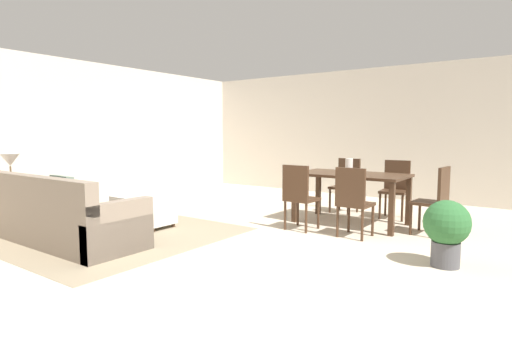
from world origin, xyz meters
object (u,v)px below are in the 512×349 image
Objects in this scene: dining_table at (351,180)px; ottoman_table at (143,209)px; side_table at (12,198)px; dining_chair_far_left at (346,182)px; couch at (63,219)px; potted_plant at (447,228)px; vase_centerpiece at (349,166)px; dining_chair_near_left at (299,194)px; table_lamp at (10,162)px; dining_chair_near_right at (353,198)px; dining_chair_far_right at (395,186)px; dining_chair_head_east at (436,197)px.

ottoman_table is at bearing -141.66° from dining_table.
dining_chair_far_left reaches higher than side_table.
couch is 3.26× the size of potted_plant.
potted_plant is (1.61, -1.28, -0.47)m from vase_centerpiece.
side_table is at bearing 178.32° from couch.
dining_chair_near_left is 0.95m from vase_centerpiece.
dining_chair_far_left is at bearing 54.14° from ottoman_table.
dining_chair_far_left reaches higher than couch.
ottoman_table is (0.04, 1.20, -0.05)m from couch.
ottoman_table is 1.83× the size of table_lamp.
table_lamp reaches higher than dining_chair_near_right.
ottoman_table is at bearing 38.40° from side_table.
dining_chair_far_right is 1.04m from vase_centerpiece.
couch is 1.40× the size of dining_table.
vase_centerpiece is at bearing 141.52° from potted_plant.
dining_table is at bearing 51.66° from couch.
potted_plant is (1.59, -1.32, -0.27)m from dining_table.
table_lamp is 5.76m from potted_plant.
couch is 1.42m from side_table.
vase_centerpiece is at bearing -109.14° from dining_table.
side_table is at bearing -147.13° from dining_chair_near_left.
dining_chair_far_left is (2.02, 3.94, 0.22)m from couch.
ottoman_table is 3.40m from dining_chair_far_left.
side_table is 0.34× the size of dining_table.
ottoman_table is 3.01m from dining_chair_near_right.
dining_chair_near_right is 1.35m from potted_plant.
dining_chair_head_east reaches higher than dining_table.
dining_chair_near_left is at bearing -116.48° from dining_table.
dining_table is at bearing 38.36° from table_lamp.
dining_table is at bearing 38.34° from ottoman_table.
table_lamp is 4.83m from dining_chair_near_right.
dining_chair_far_right is at bearing 63.90° from dining_table.
dining_chair_far_left is at bearing 62.80° from couch.
vase_centerpiece is (-0.42, -0.88, 0.35)m from dining_chair_far_right.
dining_chair_far_right reaches higher than side_table.
vase_centerpiece reaches higher than dining_chair_near_right.
dining_chair_far_right is at bearing 53.97° from couch.
table_lamp is (0.00, 0.00, 0.52)m from side_table.
ottoman_table is 3.11m from dining_table.
couch is 4.14× the size of side_table.
dining_table is (3.87, 3.07, 0.24)m from side_table.
vase_centerpiece is at bearing 38.05° from side_table.
table_lamp is at bearing -162.33° from potted_plant.
dining_chair_far_right reaches higher than dining_table.
couch is 2.43× the size of dining_chair_near_left.
potted_plant is at bearing -61.19° from dining_chair_far_right.
potted_plant is at bearing 17.67° from side_table.
dining_chair_near_right is at bearing 28.32° from side_table.
couch is 1.56m from table_lamp.
table_lamp is 0.57× the size of dining_chair_far_left.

